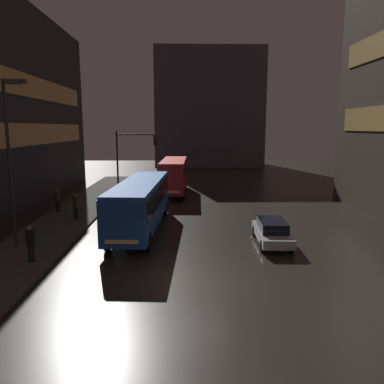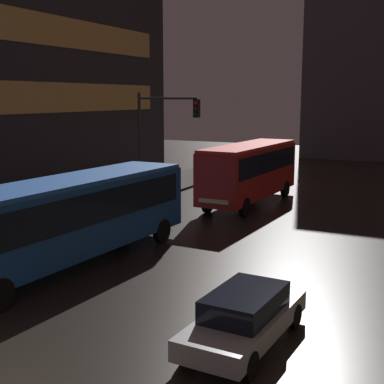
# 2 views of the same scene
# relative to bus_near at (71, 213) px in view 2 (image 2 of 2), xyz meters

# --- Properties ---
(bus_near) EXTENTS (3.05, 11.44, 3.16)m
(bus_near) POSITION_rel_bus_near_xyz_m (0.00, 0.00, 0.00)
(bus_near) COLOR #194793
(bus_near) RESTS_ON ground
(bus_far) EXTENTS (2.70, 9.19, 3.39)m
(bus_far) POSITION_rel_bus_near_xyz_m (1.80, 13.38, 0.13)
(bus_far) COLOR #AD1E19
(bus_far) RESTS_ON ground
(car_taxi) EXTENTS (1.92, 4.49, 1.36)m
(car_taxi) POSITION_rel_bus_near_xyz_m (7.77, -3.07, -1.24)
(car_taxi) COLOR #B7B7BC
(car_taxi) RESTS_ON ground
(pedestrian_near) EXTENTS (0.40, 0.40, 1.73)m
(pedestrian_near) POSITION_rel_bus_near_xyz_m (-6.93, 4.83, -0.77)
(pedestrian_near) COLOR black
(pedestrian_near) RESTS_ON sidewalk_left
(pedestrian_mid) EXTENTS (0.49, 0.49, 1.79)m
(pedestrian_mid) POSITION_rel_bus_near_xyz_m (-4.87, 2.40, -0.75)
(pedestrian_mid) COLOR black
(pedestrian_mid) RESTS_ON sidewalk_left
(traffic_light_main) EXTENTS (3.61, 0.35, 6.23)m
(traffic_light_main) POSITION_rel_bus_near_xyz_m (-1.86, 9.67, 2.29)
(traffic_light_main) COLOR #2D2D2D
(traffic_light_main) RESTS_ON ground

